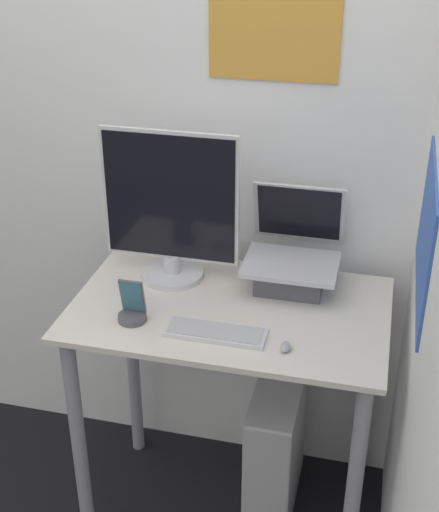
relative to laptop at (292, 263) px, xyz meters
The scene contains 9 objects.
wall_back 0.39m from the laptop, 128.49° to the left, with size 6.00×0.06×2.60m.
wall_side_right 0.72m from the laptop, 49.79° to the right, with size 0.06×6.00×2.60m.
desk 0.38m from the laptop, 132.10° to the right, with size 1.02×0.63×0.93m.
laptop is the anchor object (origin of this frame).
monitor 0.44m from the laptop, behind, with size 0.46×0.22×0.52m.
keyboard 0.40m from the laptop, 116.41° to the right, with size 0.31×0.10×0.02m.
mouse 0.39m from the laptop, 83.47° to the right, with size 0.03×0.05×0.02m.
cell_phone 0.56m from the laptop, 142.97° to the right, with size 0.09×0.09×0.14m.
computer_tower 0.74m from the laptop, 96.97° to the right, with size 0.16×0.47×0.56m.
Camera 1 is at (0.44, -1.59, 2.15)m, focal length 50.00 mm.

